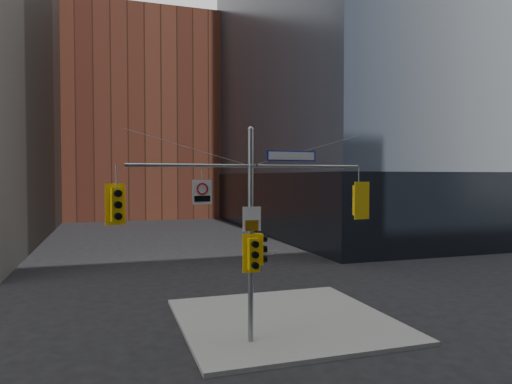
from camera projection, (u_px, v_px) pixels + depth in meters
ground at (271, 370)px, 13.32m from camera, size 160.00×160.00×0.00m
sidewalk_corner at (285, 320)px, 17.74m from camera, size 8.00×8.00×0.15m
podium_ne at (406, 200)px, 52.25m from camera, size 36.40×36.40×6.00m
brick_midrise at (140, 121)px, 68.03m from camera, size 26.00×20.00×28.00m
signal_assembly at (251, 214)px, 15.07m from camera, size 8.00×0.80×7.30m
traffic_light_west_arm at (117, 205)px, 13.77m from camera, size 0.60×0.55×1.27m
traffic_light_east_arm at (359, 200)px, 16.30m from camera, size 0.64×0.55×1.33m
traffic_light_pole_side at (260, 249)px, 15.21m from camera, size 0.41×0.35×1.04m
traffic_light_pole_front at (253, 254)px, 14.86m from camera, size 0.61×0.49×1.28m
street_sign_blade at (292, 156)px, 15.46m from camera, size 1.78×0.09×0.35m
regulatory_sign_arm at (202, 191)px, 14.53m from camera, size 0.63×0.11×0.78m
regulatory_sign_pole at (252, 219)px, 14.97m from camera, size 0.61×0.07×0.80m
street_blade_ew at (263, 253)px, 15.26m from camera, size 0.71×0.06×0.14m
street_blade_ns at (247, 258)px, 15.56m from camera, size 0.04×0.69×0.14m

